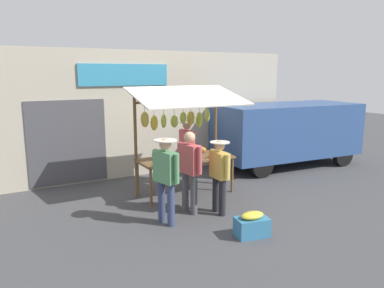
# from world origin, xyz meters

# --- Properties ---
(ground_plane) EXTENTS (40.00, 40.00, 0.00)m
(ground_plane) POSITION_xyz_m (0.00, 0.00, 0.00)
(ground_plane) COLOR #424244
(street_backdrop) EXTENTS (9.00, 0.30, 3.40)m
(street_backdrop) POSITION_xyz_m (0.05, -2.20, 1.70)
(street_backdrop) COLOR #B2A893
(street_backdrop) RESTS_ON ground
(market_stall) EXTENTS (2.50, 1.46, 2.50)m
(market_stall) POSITION_xyz_m (0.01, -0.08, 1.56)
(market_stall) COLOR brown
(market_stall) RESTS_ON ground
(vendor_with_sunhat) EXTENTS (0.42, 0.70, 1.63)m
(vendor_with_sunhat) POSITION_xyz_m (-0.44, -0.75, 0.96)
(vendor_with_sunhat) COLOR #726656
(vendor_with_sunhat) RESTS_ON ground
(shopper_in_striped_shirt) EXTENTS (0.39, 0.66, 1.51)m
(shopper_in_striped_shirt) POSITION_xyz_m (-0.02, 1.39, 0.87)
(shopper_in_striped_shirt) COLOR #232328
(shopper_in_striped_shirt) RESTS_ON ground
(shopper_with_shopping_bag) EXTENTS (0.43, 0.68, 1.65)m
(shopper_with_shopping_bag) POSITION_xyz_m (1.14, 1.36, 0.97)
(shopper_with_shopping_bag) COLOR navy
(shopper_with_shopping_bag) RESTS_ON ground
(shopper_in_grey_tee) EXTENTS (0.31, 0.70, 1.67)m
(shopper_in_grey_tee) POSITION_xyz_m (0.48, 1.06, 0.97)
(shopper_in_grey_tee) COLOR #4C4C51
(shopper_in_grey_tee) RESTS_ON ground
(parked_van) EXTENTS (4.51, 2.13, 1.88)m
(parked_van) POSITION_xyz_m (-3.86, -0.99, 1.12)
(parked_van) COLOR #2D4C84
(parked_van) RESTS_ON ground
(produce_crate_near) EXTENTS (0.63, 0.45, 0.44)m
(produce_crate_near) POSITION_xyz_m (0.06, 2.57, 0.20)
(produce_crate_near) COLOR teal
(produce_crate_near) RESTS_ON ground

